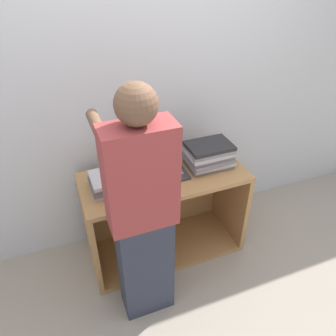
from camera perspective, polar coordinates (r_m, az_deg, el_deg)
name	(u,v)px	position (r m, az deg, el deg)	size (l,w,h in m)	color
ground_plane	(177,271)	(2.77, 1.51, -17.47)	(12.00, 12.00, 0.00)	#9E9384
wall_back	(146,102)	(2.52, -3.87, 11.48)	(8.00, 0.05, 2.40)	silver
cart	(161,209)	(2.71, -1.18, -7.10)	(1.24, 0.55, 0.76)	#A87A47
laptop_open	(162,166)	(2.43, -1.11, 0.28)	(0.33, 0.29, 0.25)	#333338
laptop_stack_left	(115,181)	(2.31, -9.21, -2.19)	(0.35, 0.25, 0.11)	#B7B7BC
laptop_stack_right	(209,155)	(2.50, 7.10, 2.25)	(0.36, 0.27, 0.19)	slate
person	(142,216)	(1.98, -4.49, -8.39)	(0.40, 0.53, 1.66)	#2D3342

